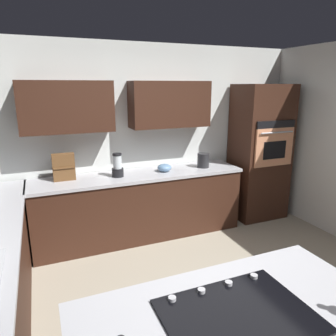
# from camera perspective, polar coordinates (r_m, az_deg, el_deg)

# --- Properties ---
(ground_plane) EXTENTS (14.00, 14.00, 0.00)m
(ground_plane) POSITION_cam_1_polar(r_m,az_deg,el_deg) (3.23, 7.30, -24.54)
(ground_plane) COLOR #9E937F
(wall_back) EXTENTS (6.00, 0.44, 2.60)m
(wall_back) POSITION_cam_1_polar(r_m,az_deg,el_deg) (4.42, -6.14, 6.49)
(wall_back) COLOR silver
(wall_back) RESTS_ON ground
(lower_cabinets_back) EXTENTS (2.80, 0.60, 0.86)m
(lower_cabinets_back) POSITION_cam_1_polar(r_m,az_deg,el_deg) (4.36, -5.01, -7.01)
(lower_cabinets_back) COLOR #381E14
(lower_cabinets_back) RESTS_ON ground
(countertop_back) EXTENTS (2.84, 0.64, 0.04)m
(countertop_back) POSITION_cam_1_polar(r_m,az_deg,el_deg) (4.21, -5.15, -1.31)
(countertop_back) COLOR #B2B2B7
(countertop_back) RESTS_ON lower_cabinets_back
(island_top) EXTENTS (1.69, 0.91, 0.04)m
(island_top) POSITION_cam_1_polar(r_m,az_deg,el_deg) (1.82, 12.63, -25.33)
(island_top) COLOR #B2B2B7
(island_top) RESTS_ON island_base
(wall_oven) EXTENTS (0.80, 0.66, 2.06)m
(wall_oven) POSITION_cam_1_polar(r_m,az_deg,el_deg) (5.08, 16.31, 2.72)
(wall_oven) COLOR #381E14
(wall_oven) RESTS_ON ground
(cooktop) EXTENTS (0.76, 0.56, 0.03)m
(cooktop) POSITION_cam_1_polar(r_m,az_deg,el_deg) (1.81, 12.57, -24.57)
(cooktop) COLOR black
(cooktop) RESTS_ON island_top
(blender) EXTENTS (0.15, 0.15, 0.31)m
(blender) POSITION_cam_1_polar(r_m,az_deg,el_deg) (4.08, -9.15, 0.23)
(blender) COLOR black
(blender) RESTS_ON countertop_back
(mixing_bowl) EXTENTS (0.19, 0.19, 0.10)m
(mixing_bowl) POSITION_cam_1_polar(r_m,az_deg,el_deg) (4.29, -0.65, 0.06)
(mixing_bowl) COLOR #668CB2
(mixing_bowl) RESTS_ON countertop_back
(spice_rack) EXTENTS (0.26, 0.11, 0.34)m
(spice_rack) POSITION_cam_1_polar(r_m,az_deg,el_deg) (4.07, -18.41, 0.17)
(spice_rack) COLOR brown
(spice_rack) RESTS_ON countertop_back
(kettle) EXTENTS (0.17, 0.17, 0.20)m
(kettle) POSITION_cam_1_polar(r_m,az_deg,el_deg) (4.53, 6.42, 1.40)
(kettle) COLOR #262628
(kettle) RESTS_ON countertop_back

